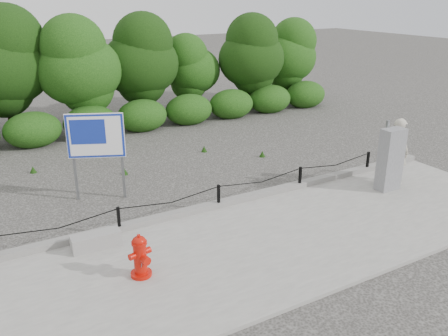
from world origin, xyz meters
TOP-DOWN VIEW (x-y plane):
  - ground at (0.00, 0.00)m, footprint 90.00×90.00m
  - sidewalk at (0.00, -2.00)m, footprint 14.00×4.00m
  - curb at (0.00, 0.05)m, footprint 14.00×0.22m
  - chain_barrier at (0.00, 0.00)m, footprint 10.06×0.06m
  - treeline at (-0.39, 8.93)m, footprint 20.36×3.69m
  - fire_hydrant at (-2.69, -1.86)m, footprint 0.47×0.49m
  - pedestrian at (5.01, -0.97)m, footprint 0.75×0.69m
  - concrete_block at (-3.13, -0.42)m, footprint 1.01×0.38m
  - utility_cabinet at (4.48, -1.22)m, footprint 0.63×0.45m
  - advertising_sign at (-2.29, 2.13)m, footprint 1.32×0.64m

SIDE VIEW (x-z plane):
  - ground at x=0.00m, z-range 0.00..0.00m
  - sidewalk at x=0.00m, z-range 0.00..0.08m
  - curb at x=0.00m, z-range 0.08..0.22m
  - concrete_block at x=-3.13m, z-range 0.08..0.40m
  - chain_barrier at x=0.00m, z-range 0.16..0.76m
  - fire_hydrant at x=-2.69m, z-range 0.06..0.91m
  - utility_cabinet at x=4.48m, z-range 0.00..1.84m
  - pedestrian at x=5.01m, z-range 0.06..1.87m
  - advertising_sign at x=-2.29m, z-range 0.47..2.73m
  - treeline at x=-0.39m, z-range 0.20..4.77m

